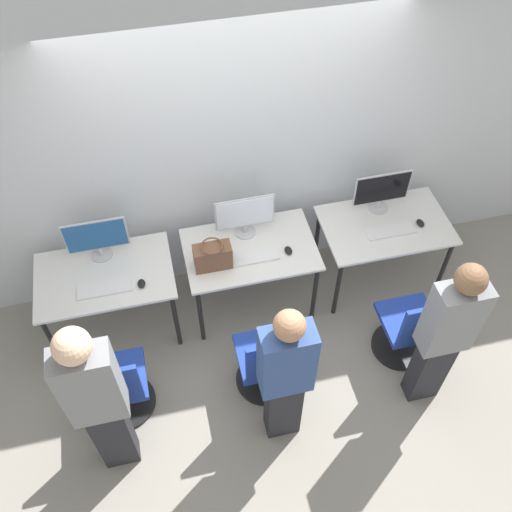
% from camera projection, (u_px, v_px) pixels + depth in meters
% --- Properties ---
extents(ground_plane, '(20.00, 20.00, 0.00)m').
position_uv_depth(ground_plane, '(260.00, 332.00, 5.06)').
color(ground_plane, gray).
extents(wall_back, '(12.00, 0.05, 2.80)m').
position_uv_depth(wall_back, '(236.00, 150.00, 4.49)').
color(wall_back, '#B7BCC1').
rests_on(wall_back, ground_plane).
extents(desk_left, '(1.09, 0.70, 0.74)m').
position_uv_depth(desk_left, '(106.00, 281.00, 4.60)').
color(desk_left, silver).
rests_on(desk_left, ground_plane).
extents(monitor_left, '(0.50, 0.18, 0.39)m').
position_uv_depth(monitor_left, '(96.00, 238.00, 4.50)').
color(monitor_left, '#B2B2B7').
rests_on(monitor_left, desk_left).
extents(keyboard_left, '(0.42, 0.14, 0.02)m').
position_uv_depth(keyboard_left, '(105.00, 288.00, 4.43)').
color(keyboard_left, silver).
rests_on(keyboard_left, desk_left).
extents(mouse_left, '(0.06, 0.09, 0.03)m').
position_uv_depth(mouse_left, '(141.00, 284.00, 4.46)').
color(mouse_left, black).
rests_on(mouse_left, desk_left).
extents(office_chair_left, '(0.48, 0.48, 0.88)m').
position_uv_depth(office_chair_left, '(119.00, 388.00, 4.32)').
color(office_chair_left, black).
rests_on(office_chair_left, ground_plane).
extents(person_left, '(0.36, 0.23, 1.71)m').
position_uv_depth(person_left, '(97.00, 400.00, 3.63)').
color(person_left, '#232328').
rests_on(person_left, ground_plane).
extents(desk_center, '(1.09, 0.70, 0.74)m').
position_uv_depth(desk_center, '(250.00, 255.00, 4.77)').
color(desk_center, silver).
rests_on(desk_center, ground_plane).
extents(monitor_center, '(0.50, 0.18, 0.39)m').
position_uv_depth(monitor_center, '(245.00, 215.00, 4.66)').
color(monitor_center, '#B2B2B7').
rests_on(monitor_center, desk_center).
extents(keyboard_center, '(0.42, 0.14, 0.02)m').
position_uv_depth(keyboard_center, '(253.00, 257.00, 4.64)').
color(keyboard_center, silver).
rests_on(keyboard_center, desk_center).
extents(mouse_center, '(0.06, 0.09, 0.03)m').
position_uv_depth(mouse_center, '(288.00, 250.00, 4.67)').
color(mouse_center, black).
rests_on(mouse_center, desk_center).
extents(office_chair_center, '(0.48, 0.48, 0.88)m').
position_uv_depth(office_chair_center, '(267.00, 364.00, 4.45)').
color(office_chair_center, black).
rests_on(office_chair_center, ground_plane).
extents(person_center, '(0.36, 0.20, 1.55)m').
position_uv_depth(person_center, '(285.00, 375.00, 3.86)').
color(person_center, '#232328').
rests_on(person_center, ground_plane).
extents(desk_right, '(1.09, 0.70, 0.74)m').
position_uv_depth(desk_right, '(384.00, 231.00, 4.95)').
color(desk_right, silver).
rests_on(desk_right, ground_plane).
extents(monitor_right, '(0.50, 0.18, 0.39)m').
position_uv_depth(monitor_right, '(382.00, 191.00, 4.85)').
color(monitor_right, '#B2B2B7').
rests_on(monitor_right, desk_right).
extents(keyboard_right, '(0.42, 0.14, 0.02)m').
position_uv_depth(keyboard_right, '(390.00, 231.00, 4.82)').
color(keyboard_right, silver).
rests_on(keyboard_right, desk_right).
extents(mouse_right, '(0.06, 0.09, 0.03)m').
position_uv_depth(mouse_right, '(420.00, 223.00, 4.87)').
color(mouse_right, black).
rests_on(mouse_right, desk_right).
extents(office_chair_right, '(0.48, 0.48, 0.88)m').
position_uv_depth(office_chair_right, '(410.00, 330.00, 4.65)').
color(office_chair_right, black).
rests_on(office_chair_right, ground_plane).
extents(person_right, '(0.36, 0.21, 1.61)m').
position_uv_depth(person_right, '(445.00, 333.00, 4.02)').
color(person_right, '#232328').
rests_on(person_right, ground_plane).
extents(handbag, '(0.30, 0.18, 0.25)m').
position_uv_depth(handbag, '(213.00, 256.00, 4.51)').
color(handbag, brown).
rests_on(handbag, desk_center).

